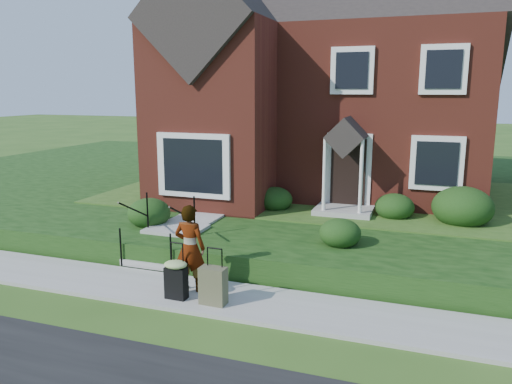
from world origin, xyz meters
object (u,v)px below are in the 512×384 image
at_px(front_steps, 167,240).
at_px(suitcase_black, 176,277).
at_px(suitcase_olive, 213,286).
at_px(woman, 190,248).

bearing_deg(front_steps, suitcase_black, -57.00).
xyz_separation_m(front_steps, suitcase_olive, (2.21, -2.20, -0.03)).
height_order(front_steps, suitcase_olive, front_steps).
height_order(front_steps, suitcase_black, front_steps).
bearing_deg(front_steps, woman, -48.97).
relative_size(front_steps, suitcase_black, 1.81).
height_order(suitcase_black, suitcase_olive, suitcase_black).
xyz_separation_m(woman, suitcase_olive, (0.71, -0.48, -0.52)).
bearing_deg(suitcase_olive, woman, 148.36).
distance_m(woman, suitcase_olive, 1.00).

